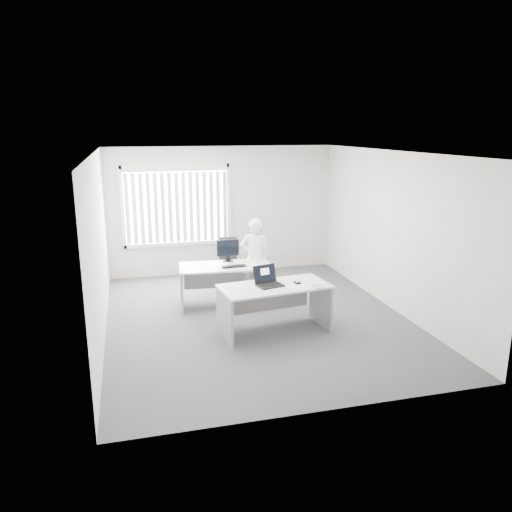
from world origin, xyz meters
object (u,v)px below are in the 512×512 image
object	(u,v)px
office_chair	(229,267)
person	(255,258)
desk_far	(226,277)
laptop	(270,277)
desk_near	(275,299)
monitor	(228,250)

from	to	relation	value
office_chair	person	xyz separation A→B (m)	(0.26, -1.24, 0.49)
desk_far	office_chair	distance (m)	1.57
laptop	desk_near	bearing A→B (deg)	-7.33
desk_near	laptop	size ratio (longest dim) A/B	4.59
office_chair	person	distance (m)	1.36
person	office_chair	bearing A→B (deg)	-58.72
office_chair	person	bearing A→B (deg)	-73.65
person	monitor	bearing A→B (deg)	19.22
office_chair	desk_near	bearing A→B (deg)	-82.86
desk_near	laptop	bearing A→B (deg)	179.93
person	monitor	distance (m)	0.56
office_chair	laptop	size ratio (longest dim) A/B	2.35
office_chair	laptop	distance (m)	3.02
desk_far	office_chair	world-z (taller)	office_chair
desk_near	monitor	xyz separation A→B (m)	(-0.40, 1.70, 0.40)
person	monitor	xyz separation A→B (m)	(-0.52, 0.00, 0.19)
desk_near	person	distance (m)	1.72
desk_far	person	xyz separation A→B (m)	(0.62, 0.27, 0.23)
desk_near	monitor	bearing A→B (deg)	96.01
person	monitor	size ratio (longest dim) A/B	3.75
laptop	monitor	bearing A→B (deg)	86.16
desk_far	monitor	bearing A→B (deg)	74.21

